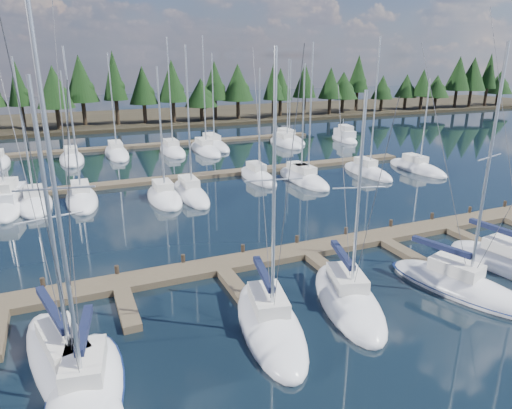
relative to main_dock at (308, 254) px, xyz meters
name	(u,v)px	position (x,y,z in m)	size (l,w,h in m)	color
ground	(239,203)	(0.00, 12.64, -0.20)	(260.00, 260.00, 0.00)	black
far_shore	(134,119)	(0.00, 72.64, 0.10)	(220.00, 30.00, 0.60)	#2B2418
main_dock	(308,254)	(0.00, 0.00, 0.00)	(44.00, 6.13, 0.90)	brown
back_docks	(184,158)	(0.00, 32.23, 0.00)	(50.00, 21.80, 0.40)	brown
front_sailboat_0	(69,368)	(-14.91, -6.27, 0.07)	(5.05, 10.72, 12.89)	silver
front_sailboat_1	(86,391)	(-14.35, -8.05, 0.10)	(4.27, 8.63, 15.60)	silver
front_sailboat_2	(270,323)	(-5.80, -6.51, 0.08)	(4.48, 9.03, 13.84)	silver
front_sailboat_3	(348,299)	(-1.00, -6.07, 0.07)	(5.16, 8.85, 12.00)	silver
front_sailboat_4	(460,286)	(5.62, -7.37, 0.08)	(5.31, 9.24, 14.13)	silver
back_sailboat_rows	(198,164)	(0.58, 27.87, 0.06)	(47.82, 33.67, 15.89)	silver
motor_yacht_left	(9,202)	(-18.98, 19.41, 0.25)	(4.09, 8.46, 4.04)	silver
motor_yacht_right	(344,137)	(26.63, 35.99, 0.24)	(3.95, 8.17, 3.90)	silver
tree_line	(123,86)	(-2.94, 62.89, 7.22)	(184.78, 11.98, 13.66)	black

